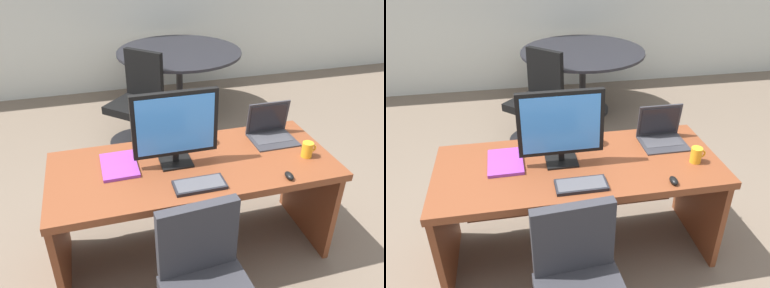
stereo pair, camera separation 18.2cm
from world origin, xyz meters
TOP-DOWN VIEW (x-y plane):
  - ground at (0.00, 1.50)m, footprint 12.00×12.00m
  - desk at (0.00, 0.04)m, footprint 1.81×0.76m
  - monitor at (-0.11, 0.03)m, footprint 0.53×0.16m
  - laptop at (0.61, 0.20)m, footprint 0.31×0.26m
  - keyboard at (-0.03, -0.24)m, footprint 0.30×0.14m
  - mouse at (0.51, -0.31)m, footprint 0.04×0.08m
  - desk_lamp at (0.00, 0.26)m, footprint 0.12×0.14m
  - book at (-0.46, 0.09)m, footprint 0.22×0.31m
  - coffee_mug at (0.73, -0.12)m, footprint 0.10×0.07m
  - meeting_table at (0.48, 2.35)m, footprint 1.47×1.47m
  - meeting_chair_near at (-0.13, 1.71)m, footprint 0.65×0.66m

SIDE VIEW (x-z plane):
  - ground at x=0.00m, z-range 0.00..0.00m
  - meeting_chair_near at x=-0.13m, z-range -0.09..0.88m
  - desk at x=0.00m, z-range 0.18..0.94m
  - meeting_table at x=0.48m, z-range 0.21..0.98m
  - book at x=-0.46m, z-range 0.75..0.77m
  - keyboard at x=-0.03m, z-range 0.75..0.77m
  - mouse at x=0.51m, z-range 0.75..0.79m
  - coffee_mug at x=0.73m, z-range 0.75..0.86m
  - laptop at x=0.61m, z-range 0.70..0.95m
  - desk_lamp at x=0.00m, z-range 0.83..1.20m
  - monitor at x=-0.11m, z-range 0.78..1.26m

